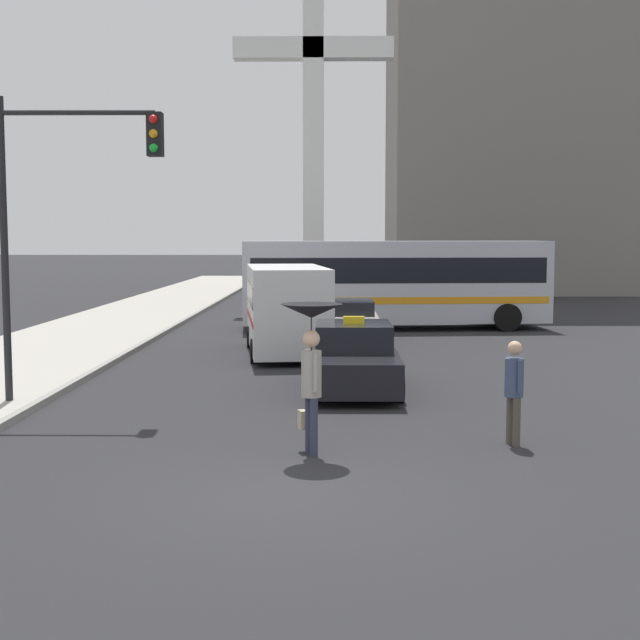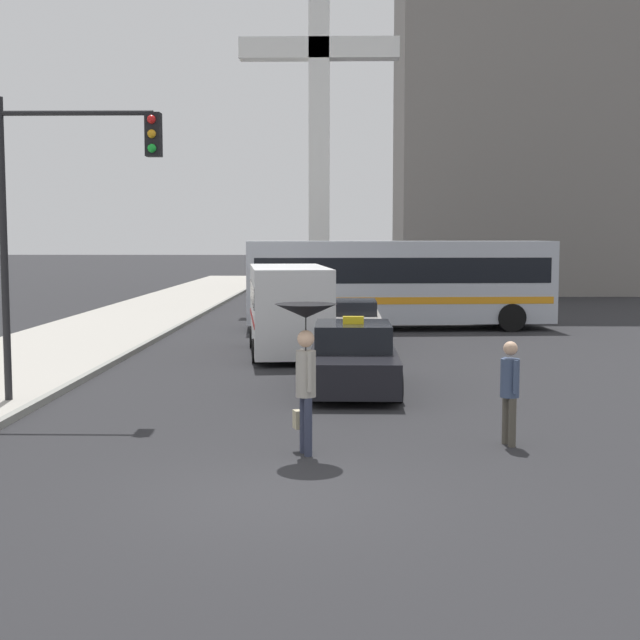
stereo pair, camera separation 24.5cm
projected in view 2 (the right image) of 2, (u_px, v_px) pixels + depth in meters
The scene contains 9 objects.
ground_plane at pixel (278, 494), 11.22m from camera, with size 300.00×300.00×0.00m, color #262628.
taxi at pixel (353, 360), 18.78m from camera, with size 1.91×4.35×1.57m.
sedan_red at pixel (349, 325), 26.13m from camera, with size 1.91×4.47×1.37m.
ambulance_van at pixel (289, 306), 24.46m from camera, with size 2.64×5.56×2.42m.
city_bus at pixel (399, 280), 31.25m from camera, with size 10.82×3.43×3.09m.
pedestrian_with_umbrella at pixel (306, 339), 13.11m from camera, with size 0.92×0.92×2.25m.
pedestrian_man at pixel (510, 385), 13.76m from camera, with size 0.36×0.44×1.63m.
traffic_light at pixel (64, 195), 16.57m from camera, with size 3.07×0.38×5.81m.
monument_cross at pixel (319, 105), 39.01m from camera, with size 6.97×0.90×15.83m.
Camera 2 is at (0.82, -10.95, 3.23)m, focal length 50.00 mm.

